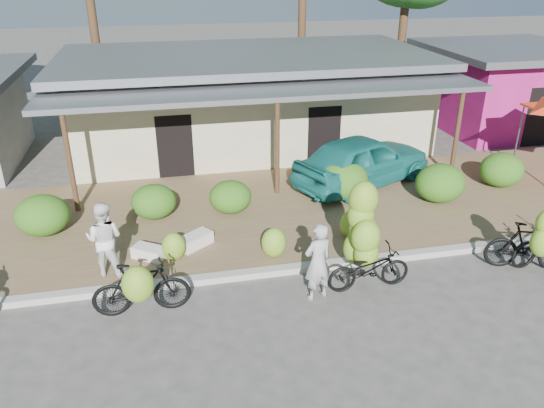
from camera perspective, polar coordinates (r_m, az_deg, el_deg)
The scene contains 22 objects.
ground at distance 10.62m, azimuth 8.02°, elevation -12.55°, with size 100.00×100.00×0.00m, color #474542.
sidewalk at distance 14.67m, azimuth 1.50°, elevation -0.68°, with size 60.00×6.00×0.12m, color #7E6244.
curb at distance 12.13m, azimuth 4.87°, elevation -6.67°, with size 60.00×0.25×0.15m, color #A8A399.
shop_main at distance 19.59m, azimuth -2.62°, elevation 11.18°, with size 13.00×8.50×3.35m.
shop_pink at distance 23.74m, azimuth 23.75°, elevation 11.49°, with size 6.00×6.00×3.25m.
hedge_0 at distance 14.27m, azimuth -23.49°, elevation -1.12°, with size 1.32×1.19×1.03m, color #1D4E12.
hedge_1 at distance 14.29m, azimuth -12.61°, elevation 0.26°, with size 1.18×1.06×0.92m, color #1D4E12.
hedge_2 at distance 14.29m, azimuth -4.50°, elevation 0.76°, with size 1.15×1.03×0.90m, color #1D4E12.
hedge_3 at distance 15.14m, azimuth 7.57°, elevation 2.60°, with size 1.47×1.33×1.15m, color #1D4E12.
hedge_4 at distance 15.60m, azimuth 17.64°, elevation 2.15°, with size 1.40×1.26×1.09m, color #1D4E12.
hedge_5 at distance 17.33m, azimuth 23.47°, elevation 3.40°, with size 1.31×1.18×1.02m, color #1D4E12.
bike_left at distance 10.64m, azimuth -13.94°, elevation -8.72°, with size 1.91×1.17×1.45m.
bike_center at distance 11.42m, azimuth 10.00°, elevation -4.51°, with size 1.82×1.16×2.24m.
bike_right at distance 13.01m, azimuth 26.21°, elevation -3.89°, with size 1.98×1.43×1.76m.
loose_banana_a at distance 12.29m, azimuth -10.52°, elevation -4.50°, with size 0.54×0.46×0.67m, color #7EB32C.
loose_banana_b at distance 12.19m, azimuth 0.20°, elevation -4.17°, with size 0.58×0.49×0.73m, color #7EB32C.
loose_banana_c at distance 13.16m, azimuth 8.54°, elevation -2.14°, with size 0.57×0.49×0.71m, color #7EB32C.
sack_near at distance 12.84m, azimuth -8.26°, elevation -3.90°, with size 0.85×0.40×0.30m, color silver.
sack_far at distance 12.56m, azimuth -13.09°, elevation -5.09°, with size 0.75×0.38×0.28m, color silver.
vendor at distance 10.79m, azimuth 4.95°, elevation -6.22°, with size 0.62×0.41×1.71m, color #9C9C9C.
bystander at distance 11.89m, azimuth -17.58°, elevation -3.60°, with size 0.82×0.64×1.69m, color white.
teal_van at distance 16.16m, azimuth 9.74°, elevation 4.69°, with size 1.83×4.55×1.55m, color #186C68.
Camera 1 is at (-3.18, -7.81, 6.46)m, focal length 35.00 mm.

